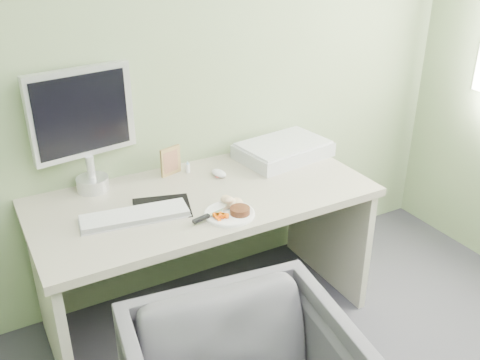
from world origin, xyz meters
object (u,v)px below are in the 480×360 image
plate (229,214)px  scanner (283,151)px  desk (204,227)px  monitor (84,124)px

plate → scanner: size_ratio=0.47×
desk → monitor: size_ratio=2.73×
desk → plate: plate is taller
plate → monitor: (-0.46, 0.55, 0.32)m
desk → monitor: bearing=144.5°
scanner → monitor: bearing=165.2°
scanner → monitor: size_ratio=0.82×
scanner → monitor: (-1.01, 0.13, 0.29)m
desk → scanner: scanner is taller
monitor → scanner: bearing=-16.4°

